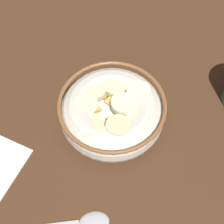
# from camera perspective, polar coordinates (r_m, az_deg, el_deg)

# --- Properties ---
(ground_plane) EXTENTS (1.05, 1.05, 0.02)m
(ground_plane) POSITION_cam_1_polar(r_m,az_deg,el_deg) (0.48, 0.00, -2.48)
(ground_plane) COLOR #472B19
(cereal_bowl) EXTENTS (0.16, 0.16, 0.06)m
(cereal_bowl) POSITION_cam_1_polar(r_m,az_deg,el_deg) (0.45, 0.00, 0.08)
(cereal_bowl) COLOR silver
(cereal_bowl) RESTS_ON ground_plane
(spoon) EXTENTS (0.14, 0.03, 0.01)m
(spoon) POSITION_cam_1_polar(r_m,az_deg,el_deg) (0.42, -6.52, -20.73)
(spoon) COLOR #B7B7BC
(spoon) RESTS_ON ground_plane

